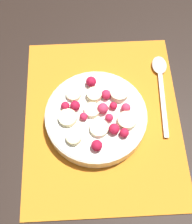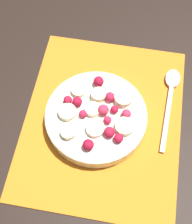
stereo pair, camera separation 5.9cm
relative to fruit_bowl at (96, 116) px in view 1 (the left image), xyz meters
name	(u,v)px [view 1 (the left image)]	position (x,y,z in m)	size (l,w,h in m)	color
ground_plane	(102,119)	(0.01, -0.01, -0.03)	(3.00, 3.00, 0.00)	black
placemat	(102,118)	(0.01, -0.01, -0.02)	(0.39, 0.31, 0.01)	orange
fruit_bowl	(96,116)	(0.00, 0.00, 0.00)	(0.20, 0.20, 0.05)	silver
spoon	(160,77)	(0.09, -0.14, -0.02)	(0.19, 0.03, 0.01)	silver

